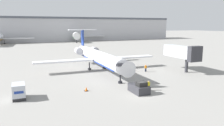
{
  "coord_description": "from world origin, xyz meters",
  "views": [
    {
      "loc": [
        -16.95,
        -27.97,
        10.7
      ],
      "look_at": [
        0.0,
        10.9,
        3.25
      ],
      "focal_mm": 35.0,
      "sensor_mm": 36.0,
      "label": 1
    }
  ],
  "objects_px": {
    "airplane_main": "(98,56)",
    "worker_near_tug": "(149,85)",
    "traffic_cone_left": "(86,89)",
    "jet_bridge": "(182,52)",
    "airplane_parked_far_left": "(75,35)",
    "luggage_cart": "(19,91)",
    "worker_by_wing": "(146,68)",
    "pushback_tug": "(139,88)"
  },
  "relations": [
    {
      "from": "traffic_cone_left",
      "to": "airplane_parked_far_left",
      "type": "xyz_separation_m",
      "value": [
        25.58,
        108.03,
        3.77
      ]
    },
    {
      "from": "airplane_main",
      "to": "airplane_parked_far_left",
      "type": "xyz_separation_m",
      "value": [
        18.04,
        92.86,
        0.85
      ]
    },
    {
      "from": "worker_by_wing",
      "to": "jet_bridge",
      "type": "bearing_deg",
      "value": -17.98
    },
    {
      "from": "traffic_cone_left",
      "to": "jet_bridge",
      "type": "xyz_separation_m",
      "value": [
        25.09,
        6.29,
        4.1
      ]
    },
    {
      "from": "traffic_cone_left",
      "to": "jet_bridge",
      "type": "relative_size",
      "value": 0.07
    },
    {
      "from": "pushback_tug",
      "to": "jet_bridge",
      "type": "bearing_deg",
      "value": 30.69
    },
    {
      "from": "traffic_cone_left",
      "to": "airplane_parked_far_left",
      "type": "bearing_deg",
      "value": 76.68
    },
    {
      "from": "airplane_parked_far_left",
      "to": "jet_bridge",
      "type": "bearing_deg",
      "value": -90.28
    },
    {
      "from": "airplane_main",
      "to": "jet_bridge",
      "type": "xyz_separation_m",
      "value": [
        17.55,
        -8.89,
        1.18
      ]
    },
    {
      "from": "airplane_parked_far_left",
      "to": "worker_near_tug",
      "type": "bearing_deg",
      "value": -98.18
    },
    {
      "from": "airplane_parked_far_left",
      "to": "airplane_main",
      "type": "bearing_deg",
      "value": -101.0
    },
    {
      "from": "worker_near_tug",
      "to": "airplane_parked_far_left",
      "type": "distance_m",
      "value": 113.01
    },
    {
      "from": "worker_by_wing",
      "to": "jet_bridge",
      "type": "relative_size",
      "value": 0.17
    },
    {
      "from": "pushback_tug",
      "to": "worker_by_wing",
      "type": "relative_size",
      "value": 2.22
    },
    {
      "from": "luggage_cart",
      "to": "traffic_cone_left",
      "type": "distance_m",
      "value": 10.15
    },
    {
      "from": "worker_by_wing",
      "to": "traffic_cone_left",
      "type": "distance_m",
      "value": 19.18
    },
    {
      "from": "luggage_cart",
      "to": "jet_bridge",
      "type": "distance_m",
      "value": 35.86
    },
    {
      "from": "jet_bridge",
      "to": "pushback_tug",
      "type": "bearing_deg",
      "value": -149.31
    },
    {
      "from": "airplane_main",
      "to": "pushback_tug",
      "type": "xyz_separation_m",
      "value": [
        -0.09,
        -19.35,
        -2.51
      ]
    },
    {
      "from": "airplane_main",
      "to": "traffic_cone_left",
      "type": "relative_size",
      "value": 44.56
    },
    {
      "from": "traffic_cone_left",
      "to": "worker_by_wing",
      "type": "bearing_deg",
      "value": 27.72
    },
    {
      "from": "worker_near_tug",
      "to": "airplane_parked_far_left",
      "type": "height_order",
      "value": "airplane_parked_far_left"
    },
    {
      "from": "airplane_main",
      "to": "worker_near_tug",
      "type": "height_order",
      "value": "airplane_main"
    },
    {
      "from": "worker_by_wing",
      "to": "airplane_parked_far_left",
      "type": "bearing_deg",
      "value": 85.04
    },
    {
      "from": "worker_by_wing",
      "to": "traffic_cone_left",
      "type": "bearing_deg",
      "value": -152.28
    },
    {
      "from": "worker_by_wing",
      "to": "airplane_parked_far_left",
      "type": "xyz_separation_m",
      "value": [
        8.61,
        99.11,
        3.24
      ]
    },
    {
      "from": "airplane_parked_far_left",
      "to": "luggage_cart",
      "type": "bearing_deg",
      "value": -108.33
    },
    {
      "from": "traffic_cone_left",
      "to": "luggage_cart",
      "type": "bearing_deg",
      "value": 178.26
    },
    {
      "from": "pushback_tug",
      "to": "traffic_cone_left",
      "type": "distance_m",
      "value": 8.55
    },
    {
      "from": "pushback_tug",
      "to": "jet_bridge",
      "type": "relative_size",
      "value": 0.38
    },
    {
      "from": "traffic_cone_left",
      "to": "airplane_parked_far_left",
      "type": "relative_size",
      "value": 0.02
    },
    {
      "from": "worker_by_wing",
      "to": "luggage_cart",
      "type": "bearing_deg",
      "value": -162.36
    },
    {
      "from": "pushback_tug",
      "to": "worker_by_wing",
      "type": "distance_m",
      "value": 16.19
    },
    {
      "from": "luggage_cart",
      "to": "worker_near_tug",
      "type": "distance_m",
      "value": 20.05
    },
    {
      "from": "luggage_cart",
      "to": "worker_by_wing",
      "type": "xyz_separation_m",
      "value": [
        27.09,
        8.61,
        -0.26
      ]
    },
    {
      "from": "airplane_main",
      "to": "jet_bridge",
      "type": "height_order",
      "value": "airplane_main"
    },
    {
      "from": "pushback_tug",
      "to": "worker_near_tug",
      "type": "distance_m",
      "value": 2.1
    },
    {
      "from": "airplane_parked_far_left",
      "to": "traffic_cone_left",
      "type": "bearing_deg",
      "value": -103.32
    },
    {
      "from": "airplane_parked_far_left",
      "to": "worker_by_wing",
      "type": "bearing_deg",
      "value": -94.96
    },
    {
      "from": "airplane_main",
      "to": "worker_near_tug",
      "type": "bearing_deg",
      "value": -84.07
    },
    {
      "from": "pushback_tug",
      "to": "jet_bridge",
      "type": "height_order",
      "value": "jet_bridge"
    },
    {
      "from": "worker_near_tug",
      "to": "traffic_cone_left",
      "type": "relative_size",
      "value": 2.33
    }
  ]
}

